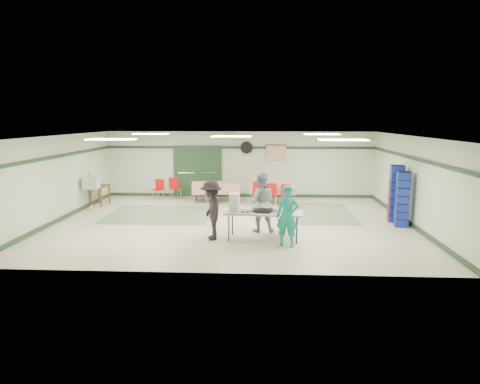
{
  "coord_description": "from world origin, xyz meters",
  "views": [
    {
      "loc": [
        0.96,
        -13.05,
        3.21
      ],
      "look_at": [
        0.28,
        -0.3,
        1.02
      ],
      "focal_mm": 32.0,
      "sensor_mm": 36.0,
      "label": 1
    }
  ],
  "objects_px": {
    "serving_table": "(264,213)",
    "crate_stack_blue_a": "(402,199)",
    "broom": "(91,189)",
    "volunteer_dark": "(211,210)",
    "office_printer": "(91,183)",
    "volunteer_grey": "(261,202)",
    "crate_stack_red": "(395,202)",
    "chair_loose_b": "(159,187)",
    "chair_c": "(286,193)",
    "printer_table": "(99,188)",
    "dining_table_b": "(216,187)",
    "volunteer_teal": "(287,216)",
    "chair_d": "(212,190)",
    "dining_table_a": "(272,188)",
    "chair_a": "(272,192)",
    "chair_loose_a": "(175,186)",
    "crate_stack_blue_b": "(396,194)",
    "chair_b": "(258,191)"
  },
  "relations": [
    {
      "from": "crate_stack_blue_a",
      "to": "chair_d",
      "type": "bearing_deg",
      "value": 153.6
    },
    {
      "from": "chair_b",
      "to": "office_printer",
      "type": "height_order",
      "value": "office_printer"
    },
    {
      "from": "volunteer_dark",
      "to": "dining_table_a",
      "type": "xyz_separation_m",
      "value": [
        1.74,
        5.28,
        -0.23
      ]
    },
    {
      "from": "volunteer_dark",
      "to": "chair_c",
      "type": "bearing_deg",
      "value": 139.35
    },
    {
      "from": "chair_d",
      "to": "volunteer_dark",
      "type": "bearing_deg",
      "value": -77.92
    },
    {
      "from": "chair_c",
      "to": "chair_loose_b",
      "type": "height_order",
      "value": "chair_loose_b"
    },
    {
      "from": "office_printer",
      "to": "chair_loose_b",
      "type": "bearing_deg",
      "value": 35.86
    },
    {
      "from": "volunteer_teal",
      "to": "crate_stack_red",
      "type": "bearing_deg",
      "value": 57.02
    },
    {
      "from": "volunteer_dark",
      "to": "chair_d",
      "type": "distance_m",
      "value": 4.75
    },
    {
      "from": "broom",
      "to": "volunteer_dark",
      "type": "bearing_deg",
      "value": -24.54
    },
    {
      "from": "crate_stack_blue_a",
      "to": "office_printer",
      "type": "xyz_separation_m",
      "value": [
        -10.3,
        1.97,
        0.12
      ]
    },
    {
      "from": "volunteer_grey",
      "to": "crate_stack_blue_a",
      "type": "distance_m",
      "value": 4.31
    },
    {
      "from": "volunteer_teal",
      "to": "chair_loose_b",
      "type": "relative_size",
      "value": 1.89
    },
    {
      "from": "chair_a",
      "to": "broom",
      "type": "xyz_separation_m",
      "value": [
        -6.54,
        -0.91,
        0.19
      ]
    },
    {
      "from": "serving_table",
      "to": "dining_table_a",
      "type": "bearing_deg",
      "value": 90.68
    },
    {
      "from": "crate_stack_blue_a",
      "to": "chair_a",
      "type": "bearing_deg",
      "value": 141.8
    },
    {
      "from": "printer_table",
      "to": "broom",
      "type": "relative_size",
      "value": 0.66
    },
    {
      "from": "dining_table_b",
      "to": "chair_d",
      "type": "height_order",
      "value": "chair_d"
    },
    {
      "from": "volunteer_dark",
      "to": "dining_table_b",
      "type": "height_order",
      "value": "volunteer_dark"
    },
    {
      "from": "chair_a",
      "to": "volunteer_dark",
      "type": "bearing_deg",
      "value": -111.82
    },
    {
      "from": "broom",
      "to": "crate_stack_blue_b",
      "type": "bearing_deg",
      "value": 5.45
    },
    {
      "from": "serving_table",
      "to": "crate_stack_red",
      "type": "height_order",
      "value": "crate_stack_red"
    },
    {
      "from": "chair_b",
      "to": "broom",
      "type": "xyz_separation_m",
      "value": [
        -6.01,
        -0.91,
        0.17
      ]
    },
    {
      "from": "serving_table",
      "to": "crate_stack_blue_a",
      "type": "bearing_deg",
      "value": 25.65
    },
    {
      "from": "serving_table",
      "to": "chair_loose_b",
      "type": "bearing_deg",
      "value": 131.83
    },
    {
      "from": "chair_loose_a",
      "to": "crate_stack_blue_b",
      "type": "distance_m",
      "value": 8.47
    },
    {
      "from": "serving_table",
      "to": "volunteer_grey",
      "type": "height_order",
      "value": "volunteer_grey"
    },
    {
      "from": "office_printer",
      "to": "chair_d",
      "type": "bearing_deg",
      "value": 5.93
    },
    {
      "from": "chair_d",
      "to": "printer_table",
      "type": "relative_size",
      "value": 1.0
    },
    {
      "from": "chair_loose_b",
      "to": "dining_table_a",
      "type": "bearing_deg",
      "value": 14.03
    },
    {
      "from": "dining_table_b",
      "to": "chair_a",
      "type": "height_order",
      "value": "chair_a"
    },
    {
      "from": "dining_table_a",
      "to": "office_printer",
      "type": "height_order",
      "value": "office_printer"
    },
    {
      "from": "volunteer_grey",
      "to": "office_printer",
      "type": "xyz_separation_m",
      "value": [
        -6.06,
        2.77,
        0.1
      ]
    },
    {
      "from": "chair_loose_b",
      "to": "dining_table_b",
      "type": "bearing_deg",
      "value": 10.75
    },
    {
      "from": "volunteer_grey",
      "to": "crate_stack_red",
      "type": "height_order",
      "value": "volunteer_grey"
    },
    {
      "from": "dining_table_b",
      "to": "office_printer",
      "type": "relative_size",
      "value": 3.65
    },
    {
      "from": "dining_table_a",
      "to": "broom",
      "type": "xyz_separation_m",
      "value": [
        -6.57,
        -1.48,
        0.13
      ]
    },
    {
      "from": "chair_loose_b",
      "to": "printer_table",
      "type": "distance_m",
      "value": 2.28
    },
    {
      "from": "volunteer_dark",
      "to": "crate_stack_red",
      "type": "bearing_deg",
      "value": 98.25
    },
    {
      "from": "broom",
      "to": "serving_table",
      "type": "bearing_deg",
      "value": -17.26
    },
    {
      "from": "volunteer_grey",
      "to": "chair_c",
      "type": "bearing_deg",
      "value": -105.9
    },
    {
      "from": "chair_loose_b",
      "to": "broom",
      "type": "height_order",
      "value": "broom"
    },
    {
      "from": "volunteer_teal",
      "to": "dining_table_b",
      "type": "height_order",
      "value": "volunteer_teal"
    },
    {
      "from": "volunteer_grey",
      "to": "crate_stack_red",
      "type": "xyz_separation_m",
      "value": [
        4.24,
        1.52,
        -0.24
      ]
    },
    {
      "from": "chair_loose_a",
      "to": "broom",
      "type": "distance_m",
      "value": 3.29
    },
    {
      "from": "volunteer_grey",
      "to": "chair_loose_b",
      "type": "height_order",
      "value": "volunteer_grey"
    },
    {
      "from": "chair_c",
      "to": "crate_stack_red",
      "type": "height_order",
      "value": "crate_stack_red"
    },
    {
      "from": "office_printer",
      "to": "chair_loose_a",
      "type": "bearing_deg",
      "value": 30.93
    },
    {
      "from": "crate_stack_blue_b",
      "to": "dining_table_b",
      "type": "bearing_deg",
      "value": 153.7
    },
    {
      "from": "chair_a",
      "to": "crate_stack_blue_a",
      "type": "xyz_separation_m",
      "value": [
        3.84,
        -3.02,
        0.33
      ]
    }
  ]
}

